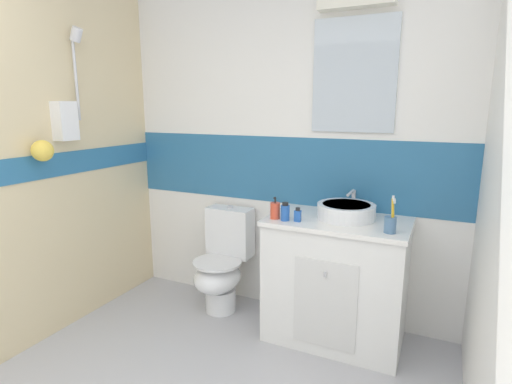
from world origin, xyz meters
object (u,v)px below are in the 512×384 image
lotion_bottle_short (285,212)px  perfume_flask_small (298,215)px  soap_dispenser (275,210)px  sink_basin (346,211)px  toothbrush_cup (390,223)px  toilet (222,264)px

lotion_bottle_short → perfume_flask_small: 0.08m
soap_dispenser → lotion_bottle_short: 0.08m
sink_basin → toothbrush_cup: (0.30, -0.20, 0.00)m
sink_basin → toilet: 1.08m
sink_basin → lotion_bottle_short: bearing=-147.9°
lotion_bottle_short → soap_dispenser: bearing=168.2°
sink_basin → soap_dispenser: sink_basin is taller
toothbrush_cup → perfume_flask_small: toothbrush_cup is taller
sink_basin → toilet: sink_basin is taller
toilet → lotion_bottle_short: 0.83m
sink_basin → lotion_bottle_short: size_ratio=3.51×
toilet → soap_dispenser: 0.77m
sink_basin → toothbrush_cup: 0.36m
sink_basin → perfume_flask_small: (-0.26, -0.21, -0.01)m
soap_dispenser → perfume_flask_small: soap_dispenser is taller
sink_basin → soap_dispenser: size_ratio=2.87×
soap_dispenser → sink_basin: bearing=25.4°
perfume_flask_small → toilet: bearing=163.5°
lotion_bottle_short → perfume_flask_small: lotion_bottle_short is taller
toilet → lotion_bottle_short: bearing=-19.5°
perfume_flask_small → lotion_bottle_short: bearing=-172.8°
sink_basin → perfume_flask_small: bearing=-141.9°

